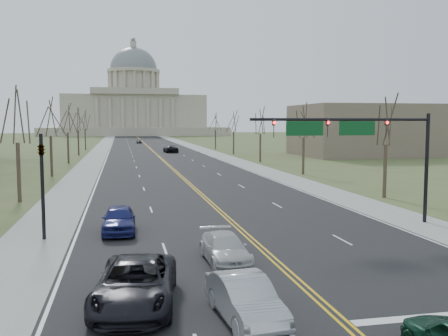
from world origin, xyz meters
name	(u,v)px	position (x,y,z in m)	size (l,w,h in m)	color
ground	(333,313)	(0.00, 0.00, 0.00)	(600.00, 600.00, 0.00)	#43542A
road	(150,149)	(0.00, 110.00, 0.01)	(20.00, 380.00, 0.01)	black
cross_road	(280,265)	(0.00, 6.00, 0.01)	(120.00, 14.00, 0.01)	black
sidewalk_left	(101,149)	(-12.00, 110.00, 0.01)	(4.00, 380.00, 0.03)	gray
sidewalk_right	(198,148)	(12.00, 110.00, 0.01)	(4.00, 380.00, 0.03)	gray
center_line	(150,149)	(0.00, 110.00, 0.01)	(0.42, 380.00, 0.01)	gold
edge_line_left	(110,149)	(-9.80, 110.00, 0.01)	(0.15, 380.00, 0.01)	silver
edge_line_right	(189,148)	(9.80, 110.00, 0.01)	(0.15, 380.00, 0.01)	silver
capitol	(134,107)	(0.00, 249.91, 14.20)	(90.00, 60.00, 50.00)	#B3A795
signal_mast	(356,136)	(7.45, 13.50, 5.76)	(12.12, 0.44, 7.20)	black
signal_left	(42,175)	(-11.50, 13.50, 3.71)	(0.32, 0.36, 6.00)	black
tree_r_0	(386,123)	(15.50, 24.00, 6.55)	(3.74, 3.74, 8.50)	#392F22
tree_l_0	(17,118)	(-15.50, 28.00, 6.94)	(3.96, 3.96, 9.00)	#392F22
tree_r_1	(304,123)	(15.50, 44.00, 6.55)	(3.74, 3.74, 8.50)	#392F22
tree_l_1	(50,120)	(-15.50, 48.00, 6.94)	(3.96, 3.96, 9.00)	#392F22
tree_r_2	(260,123)	(15.50, 64.00, 6.55)	(3.74, 3.74, 8.50)	#392F22
tree_l_2	(67,120)	(-15.50, 68.00, 6.94)	(3.96, 3.96, 9.00)	#392F22
tree_r_3	(234,122)	(15.50, 84.00, 6.55)	(3.74, 3.74, 8.50)	#392F22
tree_l_3	(78,120)	(-15.50, 88.00, 6.94)	(3.96, 3.96, 9.00)	#392F22
tree_r_4	(215,122)	(15.50, 104.00, 6.55)	(3.74, 3.74, 8.50)	#392F22
tree_l_4	(85,121)	(-15.50, 108.00, 6.94)	(3.96, 3.96, 9.00)	#392F22
bldg_right_mass	(363,130)	(40.00, 76.00, 5.00)	(25.00, 20.00, 10.00)	#6A5E4B
car_sb_inner_lead	(245,299)	(-3.18, -0.06, 0.76)	(1.59, 4.55, 1.50)	#A4A7AC
car_sb_outer_lead	(135,284)	(-6.72, 2.04, 0.85)	(2.77, 6.01, 1.67)	black
car_sb_inner_second	(225,249)	(-2.42, 6.88, 0.68)	(1.88, 4.63, 1.34)	#BCBCBC
car_sb_outer_second	(119,219)	(-7.35, 14.48, 0.83)	(1.93, 4.79, 1.63)	navy
car_far_nb	(171,149)	(3.43, 92.89, 0.79)	(2.59, 5.62, 1.56)	black
car_far_sb	(139,141)	(-1.59, 141.56, 0.68)	(1.58, 3.92, 1.34)	#45474C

